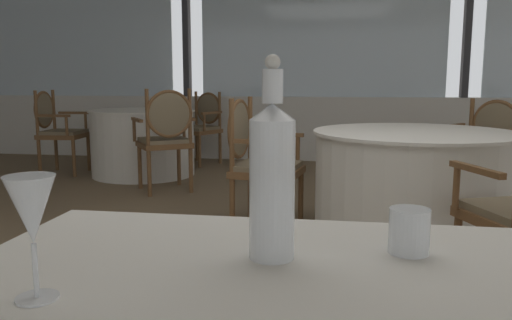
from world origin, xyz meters
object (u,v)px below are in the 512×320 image
at_px(water_bottle, 272,177).
at_px(wine_glass, 31,213).
at_px(dining_chair_0_2, 56,125).
at_px(dining_chair_1_0, 487,146).
at_px(water_tumbler, 409,231).
at_px(dining_chair_1_1, 256,153).
at_px(dining_chair_0_1, 202,122).
at_px(dining_chair_0_0, 166,132).

bearing_deg(water_bottle, wine_glass, -144.12).
bearing_deg(dining_chair_0_2, dining_chair_1_0, -18.37).
height_order(water_tumbler, dining_chair_0_2, dining_chair_0_2).
xyz_separation_m(water_tumbler, dining_chair_1_1, (-0.71, 2.63, -0.24)).
bearing_deg(dining_chair_1_0, water_tumbler, 21.23).
distance_m(water_tumbler, dining_chair_1_1, 2.74).
bearing_deg(dining_chair_1_0, dining_chair_0_2, -65.69).
bearing_deg(water_tumbler, dining_chair_0_1, 108.76).
relative_size(dining_chair_0_0, dining_chair_0_2, 1.04).
relative_size(dining_chair_0_0, dining_chair_0_1, 1.08).
bearing_deg(dining_chair_1_0, water_bottle, 17.69).
height_order(dining_chair_0_0, dining_chair_0_2, dining_chair_0_0).
relative_size(wine_glass, dining_chair_0_1, 0.21).
distance_m(water_bottle, dining_chair_1_0, 3.64).
bearing_deg(dining_chair_0_1, dining_chair_1_1, 48.45).
bearing_deg(dining_chair_1_0, dining_chair_0_0, -58.38).
bearing_deg(wine_glass, dining_chair_0_1, 102.39).
xyz_separation_m(water_bottle, dining_chair_0_2, (-3.05, 4.52, -0.33)).
distance_m(dining_chair_0_1, dining_chair_1_1, 3.01).
distance_m(wine_glass, water_tumbler, 0.66).
height_order(water_tumbler, dining_chair_1_1, dining_chair_1_1).
bearing_deg(dining_chair_0_2, dining_chair_0_0, -30.04).
distance_m(dining_chair_0_0, dining_chair_0_1, 1.76).
bearing_deg(dining_chair_1_0, dining_chair_0_1, -87.17).
bearing_deg(dining_chair_0_2, water_bottle, -59.65).
distance_m(water_bottle, wine_glass, 0.41).
bearing_deg(wine_glass, water_tumbler, 27.46).
bearing_deg(dining_chair_1_0, wine_glass, 14.52).
bearing_deg(dining_chair_0_0, dining_chair_1_1, -169.04).
distance_m(dining_chair_0_2, dining_chair_1_1, 3.17).
bearing_deg(dining_chair_0_0, water_tumbler, 171.50).
relative_size(water_tumbler, dining_chair_0_1, 0.09).
bearing_deg(water_tumbler, dining_chair_1_1, 105.00).
bearing_deg(dining_chair_0_2, dining_chair_1_1, -38.60).
height_order(water_bottle, dining_chair_0_1, water_bottle).
xyz_separation_m(dining_chair_0_0, dining_chair_0_1, (-0.12, 1.76, -0.04)).
distance_m(wine_glass, dining_chair_1_1, 2.96).
height_order(dining_chair_0_1, dining_chair_1_1, dining_chair_1_1).
relative_size(dining_chair_0_1, dining_chair_0_2, 0.96).
relative_size(water_bottle, dining_chair_1_0, 0.41).
distance_m(water_tumbler, dining_chair_0_0, 4.06).
distance_m(water_tumbler, dining_chair_0_2, 5.55).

